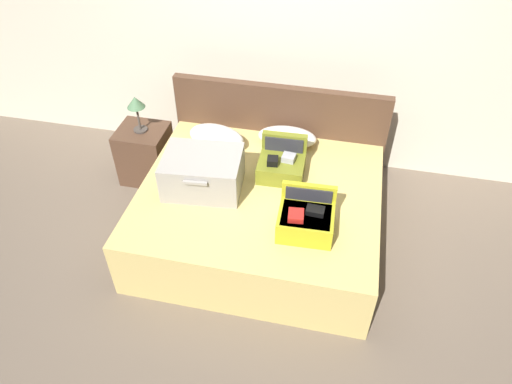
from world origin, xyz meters
TOP-DOWN VIEW (x-y plane):
  - ground_plane at (0.00, 0.00)m, footprint 12.00×12.00m
  - back_wall at (0.00, 1.65)m, footprint 8.00×0.10m
  - bed at (0.00, 0.40)m, footprint 1.87×1.62m
  - headboard at (0.00, 1.25)m, footprint 1.91×0.08m
  - hard_case_large at (-0.44, 0.36)m, footprint 0.63×0.51m
  - hard_case_medium at (0.40, 0.07)m, footprint 0.40×0.35m
  - hard_case_small at (0.13, 0.66)m, footprint 0.37×0.36m
  - pillow_near_headboard at (-0.48, 0.90)m, footprint 0.54×0.36m
  - pillow_center_head at (0.11, 1.05)m, footprint 0.51×0.26m
  - nightstand at (-1.21, 0.96)m, footprint 0.44×0.40m
  - table_lamp at (-1.21, 0.96)m, footprint 0.16×0.16m

SIDE VIEW (x-z plane):
  - ground_plane at x=0.00m, z-range 0.00..0.00m
  - bed at x=0.00m, z-range 0.00..0.51m
  - nightstand at x=-1.21m, z-range 0.00..0.54m
  - headboard at x=0.00m, z-range 0.00..0.97m
  - pillow_center_head at x=0.11m, z-range 0.51..0.68m
  - pillow_near_headboard at x=-0.48m, z-range 0.51..0.70m
  - hard_case_small at x=0.13m, z-range 0.46..0.76m
  - hard_case_medium at x=0.40m, z-range 0.47..0.77m
  - hard_case_large at x=-0.44m, z-range 0.52..0.81m
  - table_lamp at x=-1.21m, z-range 0.63..0.97m
  - back_wall at x=0.00m, z-range 0.00..2.60m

